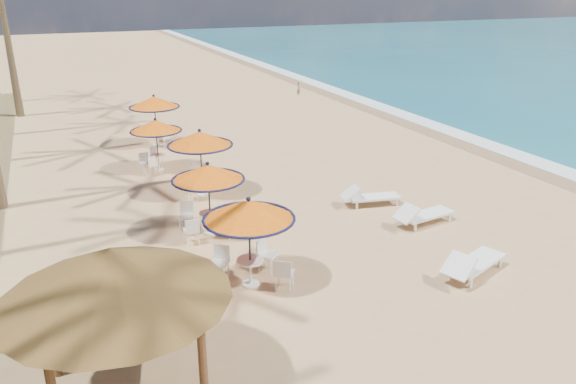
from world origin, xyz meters
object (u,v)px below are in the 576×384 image
(station_0, at_px, (250,220))
(station_4, at_px, (156,107))
(station_3, at_px, (155,132))
(lounger_far, at_px, (369,196))
(station_1, at_px, (207,182))
(station_2, at_px, (199,145))
(lounger_near, at_px, (473,263))
(lounger_mid, at_px, (422,214))
(palapa, at_px, (113,274))

(station_0, distance_m, station_4, 13.65)
(station_3, xyz_separation_m, lounger_far, (5.78, -6.66, -1.22))
(station_1, xyz_separation_m, station_2, (0.67, 3.37, 0.18))
(station_1, height_order, lounger_near, station_1)
(lounger_mid, height_order, lounger_far, lounger_mid)
(palapa, bearing_deg, lounger_near, 6.98)
(palapa, bearing_deg, station_4, 76.93)
(palapa, bearing_deg, station_0, 40.53)
(station_0, xyz_separation_m, station_1, (-0.13, 3.31, -0.08))
(lounger_near, xyz_separation_m, lounger_mid, (0.79, 3.21, -0.02))
(station_3, xyz_separation_m, lounger_mid, (6.46, -8.71, -1.21))
(station_3, bearing_deg, station_0, -87.89)
(lounger_near, bearing_deg, station_4, 87.09)
(station_3, xyz_separation_m, station_4, (0.76, 3.62, 0.26))
(station_1, relative_size, lounger_far, 1.08)
(station_0, distance_m, lounger_mid, 6.38)
(station_0, height_order, palapa, palapa)
(station_3, relative_size, lounger_far, 1.02)
(station_4, bearing_deg, station_1, -92.89)
(lounger_mid, relative_size, palapa, 0.54)
(station_0, height_order, station_3, station_0)
(station_1, relative_size, station_2, 0.94)
(station_0, xyz_separation_m, lounger_far, (5.41, 3.37, -1.38))
(lounger_near, height_order, lounger_mid, lounger_near)
(station_2, bearing_deg, station_0, -94.60)
(station_0, relative_size, palapa, 0.59)
(station_1, relative_size, station_3, 1.06)
(station_1, bearing_deg, station_0, -87.73)
(station_3, bearing_deg, station_4, 78.15)
(station_0, relative_size, lounger_near, 1.03)
(lounger_far, bearing_deg, station_1, -168.35)
(station_2, distance_m, lounger_near, 9.92)
(station_4, bearing_deg, lounger_far, -63.98)
(station_1, bearing_deg, station_4, 87.11)
(station_0, distance_m, palapa, 4.63)
(station_0, xyz_separation_m, station_2, (0.54, 6.68, 0.10))
(station_0, xyz_separation_m, station_4, (0.39, 13.65, 0.09))
(station_1, distance_m, station_3, 6.72)
(station_4, relative_size, palapa, 0.60)
(lounger_near, bearing_deg, station_2, 98.60)
(station_4, bearing_deg, lounger_mid, -65.20)
(lounger_far, bearing_deg, palapa, -133.39)
(station_0, relative_size, station_4, 0.99)
(station_1, xyz_separation_m, lounger_far, (5.54, 0.05, -1.31))
(lounger_near, xyz_separation_m, palapa, (-8.77, -1.07, 2.16))
(station_1, height_order, station_3, station_1)
(station_4, distance_m, lounger_near, 16.36)
(lounger_mid, distance_m, lounger_far, 2.16)
(lounger_mid, bearing_deg, station_4, 106.74)
(station_1, distance_m, station_4, 10.35)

